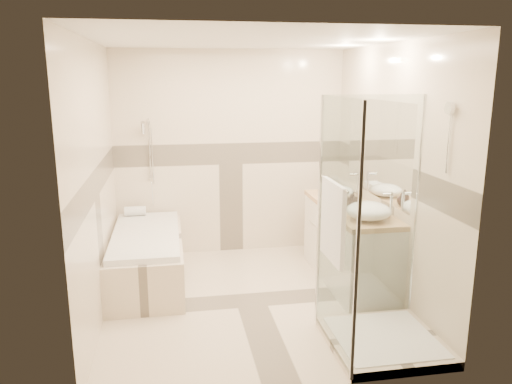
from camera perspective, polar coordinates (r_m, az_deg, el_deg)
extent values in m
cube|color=#C4B39C|center=(5.11, -0.64, -12.29)|extent=(2.80, 3.00, 0.01)
cube|color=silver|center=(4.62, -0.72, 17.07)|extent=(2.80, 3.00, 0.01)
cube|color=beige|center=(6.17, -2.92, 4.39)|extent=(2.80, 0.01, 2.50)
cube|color=beige|center=(3.27, 3.55, -3.55)|extent=(2.80, 0.01, 2.50)
cube|color=beige|center=(4.70, -17.85, 0.98)|extent=(0.01, 3.00, 2.50)
cube|color=beige|center=(5.12, 15.06, 2.12)|extent=(0.01, 3.00, 2.50)
cube|color=white|center=(5.35, 13.68, 4.84)|extent=(0.01, 1.60, 1.00)
cylinder|color=silver|center=(6.09, -12.07, 4.94)|extent=(0.02, 0.02, 0.70)
cube|color=beige|center=(5.56, -12.33, -7.58)|extent=(0.75, 1.70, 0.50)
cube|color=white|center=(5.47, -12.47, -4.83)|extent=(0.69, 1.60, 0.06)
ellipsoid|color=white|center=(5.48, -12.45, -5.33)|extent=(0.56, 1.40, 0.16)
cube|color=silver|center=(5.50, 10.56, -6.08)|extent=(0.55, 1.60, 0.80)
cylinder|color=silver|center=(5.00, 9.08, -6.16)|extent=(0.01, 0.24, 0.01)
cylinder|color=silver|center=(5.72, 6.50, -3.58)|extent=(0.01, 0.24, 0.01)
cube|color=tan|center=(5.37, 10.74, -1.79)|extent=(0.57, 1.62, 0.05)
cube|color=beige|center=(4.44, 14.39, -16.23)|extent=(0.90, 0.90, 0.08)
cube|color=white|center=(4.42, 14.43, -15.72)|extent=(0.80, 0.80, 0.01)
cube|color=white|center=(3.89, 9.23, -4.21)|extent=(0.01, 0.90, 2.00)
cube|color=white|center=(4.44, 12.80, -2.17)|extent=(0.90, 0.01, 2.00)
cylinder|color=silver|center=(3.49, 11.54, -6.36)|extent=(0.03, 0.03, 2.00)
cylinder|color=silver|center=(4.30, 7.22, -2.46)|extent=(0.03, 0.03, 2.00)
cylinder|color=silver|center=(4.64, 17.92, -1.85)|extent=(0.03, 0.03, 2.00)
cylinder|color=silver|center=(4.09, 21.25, 8.92)|extent=(0.03, 0.10, 0.10)
cylinder|color=silver|center=(3.79, 8.92, 0.97)|extent=(0.02, 0.60, 0.02)
cube|color=silver|center=(3.86, 8.76, -3.39)|extent=(0.04, 0.48, 0.62)
ellipsoid|color=white|center=(5.65, 9.40, 0.01)|extent=(0.35, 0.35, 0.14)
ellipsoid|color=white|center=(4.86, 12.75, -2.12)|extent=(0.43, 0.43, 0.17)
cylinder|color=silver|center=(5.71, 11.56, 0.80)|extent=(0.03, 0.03, 0.29)
cylinder|color=silver|center=(5.67, 11.14, 1.99)|extent=(0.10, 0.02, 0.02)
cylinder|color=silver|center=(4.94, 15.19, -1.48)|extent=(0.03, 0.03, 0.26)
cylinder|color=silver|center=(4.90, 14.77, -0.25)|extent=(0.09, 0.02, 0.02)
imported|color=black|center=(5.23, 11.03, -0.91)|extent=(0.10, 0.10, 0.18)
imported|color=black|center=(5.28, 10.84, -0.97)|extent=(0.14, 0.14, 0.14)
cube|color=silver|center=(5.94, 8.43, 0.41)|extent=(0.17, 0.28, 0.09)
cylinder|color=silver|center=(6.12, -13.64, -2.13)|extent=(0.25, 0.11, 0.11)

